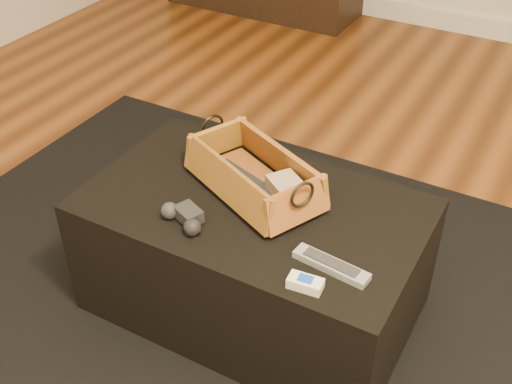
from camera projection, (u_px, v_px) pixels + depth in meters
The scene contains 10 objects.
floor at pixel (283, 341), 2.02m from camera, with size 5.00×5.50×0.01m, color brown.
baseboard at pixel (489, 28), 3.90m from camera, with size 5.00×0.04×0.12m, color white.
area_rug at pixel (246, 314), 2.10m from camera, with size 2.60×2.00×0.01m, color black.
ottoman at pixel (254, 256), 2.01m from camera, with size 1.00×0.60×0.42m, color black.
tv_remote at pixel (245, 181), 1.93m from camera, with size 0.24×0.05×0.02m, color black.
cloth_bundle at pixel (287, 192), 1.85m from camera, with size 0.12×0.08×0.07m, color tan.
wicker_basket at pixel (254, 176), 1.90m from camera, with size 0.50×0.39×0.16m.
game_controller at pixel (184, 217), 1.79m from camera, with size 0.16×0.11×0.05m.
silver_remote at pixel (331, 265), 1.65m from camera, with size 0.21×0.07×0.02m.
cream_gadget at pixel (305, 283), 1.60m from camera, with size 0.09×0.05×0.03m.
Camera 1 is at (0.58, -1.22, 1.58)m, focal length 45.00 mm.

